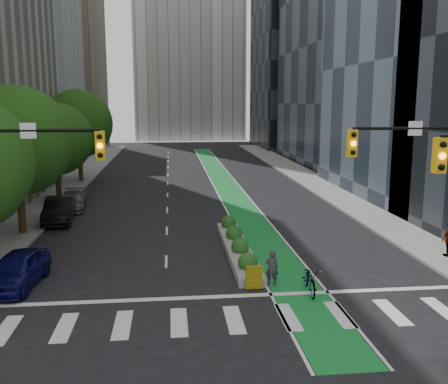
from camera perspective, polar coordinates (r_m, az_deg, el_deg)
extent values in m
plane|color=black|center=(19.62, 0.78, -13.16)|extent=(160.00, 160.00, 0.00)
cube|color=gray|center=(44.61, -18.50, -0.22)|extent=(3.60, 90.00, 0.15)
cube|color=gray|center=(45.75, 11.74, 0.35)|extent=(3.60, 90.00, 0.15)
cube|color=#178232|center=(48.78, 0.02, 1.10)|extent=(2.20, 70.00, 0.01)
cube|color=tan|center=(85.89, -18.63, 13.25)|extent=(14.00, 16.00, 26.00)
cube|color=black|center=(88.90, 8.57, 14.19)|extent=(14.00, 18.00, 28.00)
cylinder|color=black|center=(31.58, -22.26, -0.12)|extent=(0.44, 0.44, 5.04)
sphere|color=#19400D|center=(31.22, -22.64, 5.41)|extent=(6.40, 6.40, 6.40)
cylinder|color=black|center=(41.21, -18.46, 2.00)|extent=(0.44, 0.44, 4.48)
sphere|color=#19400D|center=(40.93, -18.68, 5.77)|extent=(5.60, 5.60, 5.60)
cylinder|color=black|center=(50.91, -16.14, 4.00)|extent=(0.44, 0.44, 5.15)
sphere|color=#19400D|center=(50.68, -16.31, 7.51)|extent=(6.60, 6.60, 6.60)
cylinder|color=black|center=(19.13, -22.26, 6.50)|extent=(5.50, 0.12, 0.12)
cube|color=gold|center=(18.60, -13.95, 5.18)|extent=(0.34, 0.28, 1.05)
sphere|color=orange|center=(18.44, -14.01, 5.13)|extent=(0.20, 0.20, 0.20)
cube|color=white|center=(19.03, -21.48, 6.54)|extent=(0.55, 0.04, 0.55)
cylinder|color=black|center=(20.77, 21.67, 6.78)|extent=(5.50, 0.12, 0.12)
cube|color=gold|center=(19.68, 14.42, 5.42)|extent=(0.34, 0.28, 1.05)
sphere|color=orange|center=(19.53, 14.59, 5.38)|extent=(0.20, 0.20, 0.20)
cube|color=white|center=(20.62, 21.02, 6.80)|extent=(0.55, 0.04, 0.55)
cube|color=gold|center=(16.03, 23.42, 3.85)|extent=(0.34, 0.28, 1.05)
sphere|color=orange|center=(15.89, 23.70, 3.78)|extent=(0.20, 0.20, 0.20)
cube|color=gray|center=(26.23, 1.54, -6.58)|extent=(1.20, 10.00, 0.40)
cube|color=yellow|center=(21.24, 3.45, -9.72)|extent=(0.70, 0.12, 1.00)
sphere|color=#194C19|center=(22.79, 2.74, -8.03)|extent=(0.90, 0.90, 0.90)
sphere|color=#194C19|center=(25.15, 1.86, -6.25)|extent=(0.90, 0.90, 0.90)
sphere|color=#194C19|center=(27.53, 1.13, -4.78)|extent=(0.90, 0.90, 0.90)
sphere|color=#194C19|center=(29.94, 0.52, -3.54)|extent=(0.90, 0.90, 0.90)
imported|color=gray|center=(21.27, 9.79, -9.78)|extent=(0.92, 2.20, 1.13)
imported|color=#34303A|center=(21.77, 5.49, -8.60)|extent=(0.58, 0.40, 1.56)
imported|color=#100E55|center=(23.26, -22.55, -8.17)|extent=(2.18, 4.59, 1.52)
imported|color=black|center=(34.41, -18.30, -1.95)|extent=(2.19, 5.13, 1.64)
imported|color=#55575A|center=(38.16, -16.93, -0.96)|extent=(2.23, 4.66, 1.31)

